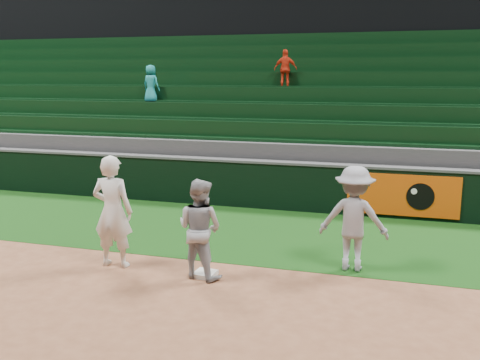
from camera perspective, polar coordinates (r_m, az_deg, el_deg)
name	(u,v)px	position (r m, az deg, el deg)	size (l,w,h in m)	color
ground	(215,282)	(9.13, -2.69, -10.83)	(70.00, 70.00, 0.00)	brown
foul_grass	(260,232)	(11.85, 2.10, -5.59)	(36.00, 4.20, 0.01)	#0E340D
upper_deck	(340,17)	(25.73, 10.62, 16.74)	(40.00, 12.00, 12.00)	black
first_base	(205,274)	(9.38, -3.75, -9.98)	(0.36, 0.36, 0.08)	silver
first_baseman	(113,211)	(9.83, -13.43, -3.28)	(0.74, 0.49, 2.04)	silver
baserunner	(200,229)	(9.12, -4.31, -5.18)	(0.83, 0.65, 1.72)	#979AA1
base_coach	(354,219)	(9.59, 12.05, -4.06)	(1.21, 0.69, 1.87)	gray
field_wall	(282,185)	(13.77, 4.51, -0.55)	(36.00, 0.45, 1.25)	black
stadium_seating	(307,130)	(17.28, 7.12, 5.36)	(36.00, 5.95, 4.85)	#343436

